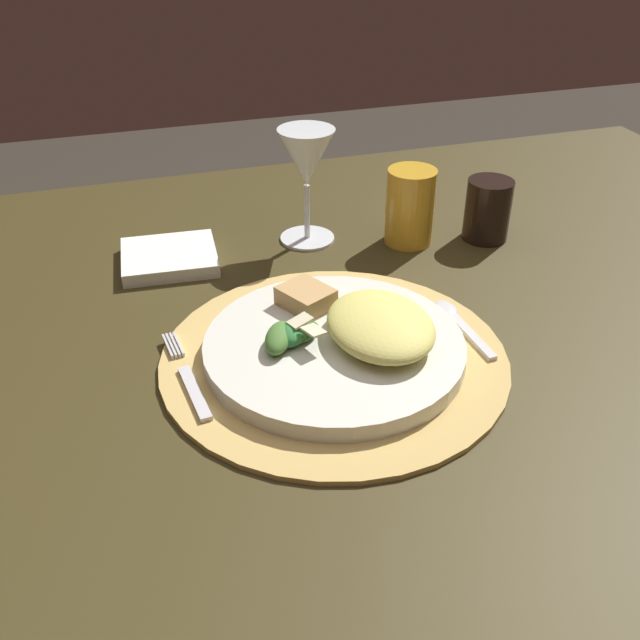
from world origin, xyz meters
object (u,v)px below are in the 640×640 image
at_px(dining_table, 348,413).
at_px(dark_tumbler, 488,210).
at_px(dinner_plate, 334,348).
at_px(napkin, 169,257).
at_px(spoon, 456,319).
at_px(fork, 188,378).
at_px(wine_glass, 309,162).
at_px(amber_tumbler, 410,207).

bearing_deg(dining_table, dark_tumbler, 25.43).
xyz_separation_m(dinner_plate, napkin, (-0.14, 0.27, -0.01)).
bearing_deg(napkin, dinner_plate, -62.85).
distance_m(dining_table, napkin, 0.31).
relative_size(dinner_plate, spoon, 2.21).
bearing_deg(fork, dinner_plate, -1.21).
distance_m(fork, wine_glass, 0.37).
distance_m(dining_table, amber_tumbler, 0.29).
bearing_deg(napkin, spoon, -40.31).
distance_m(dinner_plate, amber_tumbler, 0.30).
relative_size(fork, amber_tumbler, 1.49).
height_order(dining_table, wine_glass, wine_glass).
bearing_deg(amber_tumbler, spoon, -98.80).
bearing_deg(dining_table, fork, -155.27).
xyz_separation_m(napkin, amber_tumbler, (0.33, -0.03, 0.04)).
relative_size(spoon, amber_tumbler, 1.20).
bearing_deg(dinner_plate, spoon, 8.12).
bearing_deg(spoon, fork, -176.54).
bearing_deg(wine_glass, dark_tumbler, -16.51).
height_order(dinner_plate, spoon, dinner_plate).
xyz_separation_m(fork, amber_tumbler, (0.34, 0.23, 0.04)).
relative_size(dinner_plate, dark_tumbler, 3.24).
xyz_separation_m(spoon, dark_tumbler, (0.14, 0.19, 0.03)).
height_order(dining_table, dinner_plate, dinner_plate).
height_order(fork, napkin, napkin).
bearing_deg(wine_glass, spoon, -69.89).
xyz_separation_m(spoon, napkin, (-0.29, 0.25, 0.00)).
bearing_deg(dinner_plate, fork, 178.79).
bearing_deg(amber_tumbler, dining_table, -134.16).
distance_m(dinner_plate, spoon, 0.16).
xyz_separation_m(dining_table, wine_glass, (0.00, 0.18, 0.28)).
bearing_deg(wine_glass, fork, -127.29).
xyz_separation_m(dining_table, amber_tumbler, (0.13, 0.14, 0.22)).
height_order(dinner_plate, wine_glass, wine_glass).
xyz_separation_m(dinner_plate, wine_glass, (0.06, 0.28, 0.10)).
bearing_deg(dining_table, napkin, 138.63).
relative_size(dinner_plate, fork, 1.77).
distance_m(spoon, napkin, 0.38).
xyz_separation_m(dining_table, dark_tumbler, (0.24, 0.11, 0.21)).
height_order(dinner_plate, dark_tumbler, dark_tumbler).
xyz_separation_m(wine_glass, amber_tumbler, (0.13, -0.05, -0.06)).
relative_size(fork, dark_tumbler, 1.83).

